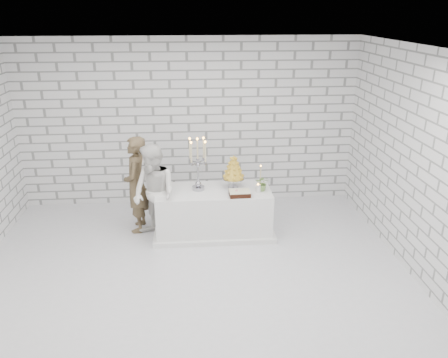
# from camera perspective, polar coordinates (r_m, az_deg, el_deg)

# --- Properties ---
(ground) EXTENTS (6.00, 5.00, 0.01)m
(ground) POSITION_cam_1_polar(r_m,az_deg,el_deg) (6.27, -4.08, -12.04)
(ground) COLOR silver
(ground) RESTS_ON ground
(ceiling) EXTENTS (6.00, 5.00, 0.01)m
(ceiling) POSITION_cam_1_polar(r_m,az_deg,el_deg) (5.26, -4.96, 16.40)
(ceiling) COLOR white
(ceiling) RESTS_ON ground
(wall_back) EXTENTS (6.00, 0.01, 3.00)m
(wall_back) POSITION_cam_1_polar(r_m,az_deg,el_deg) (7.98, -4.58, 7.15)
(wall_back) COLOR white
(wall_back) RESTS_ON ground
(wall_front) EXTENTS (6.00, 0.01, 3.00)m
(wall_front) POSITION_cam_1_polar(r_m,az_deg,el_deg) (3.36, -4.24, -14.07)
(wall_front) COLOR white
(wall_front) RESTS_ON ground
(wall_right) EXTENTS (0.01, 5.00, 3.00)m
(wall_right) POSITION_cam_1_polar(r_m,az_deg,el_deg) (6.33, 23.79, 1.57)
(wall_right) COLOR white
(wall_right) RESTS_ON ground
(cake_table) EXTENTS (1.80, 0.80, 0.75)m
(cake_table) POSITION_cam_1_polar(r_m,az_deg,el_deg) (7.12, -1.34, -4.22)
(cake_table) COLOR white
(cake_table) RESTS_ON ground
(groom) EXTENTS (0.40, 0.59, 1.58)m
(groom) POSITION_cam_1_polar(r_m,az_deg,el_deg) (7.21, -11.24, -0.70)
(groom) COLOR brown
(groom) RESTS_ON ground
(bride) EXTENTS (0.94, 0.95, 1.55)m
(bride) POSITION_cam_1_polar(r_m,az_deg,el_deg) (6.84, -8.97, -1.92)
(bride) COLOR white
(bride) RESTS_ON ground
(candelabra) EXTENTS (0.37, 0.37, 0.85)m
(candelabra) POSITION_cam_1_polar(r_m,az_deg,el_deg) (6.85, -3.39, 1.92)
(candelabra) COLOR #9B9AA4
(candelabra) RESTS_ON cake_table
(croquembouche) EXTENTS (0.43, 0.43, 0.55)m
(croquembouche) POSITION_cam_1_polar(r_m,az_deg,el_deg) (6.95, 1.23, 0.95)
(croquembouche) COLOR #B3891F
(croquembouche) RESTS_ON cake_table
(chocolate_cake) EXTENTS (0.32, 0.24, 0.08)m
(chocolate_cake) POSITION_cam_1_polar(r_m,az_deg,el_deg) (6.75, 2.03, -1.85)
(chocolate_cake) COLOR black
(chocolate_cake) RESTS_ON cake_table
(pillar_candle) EXTENTS (0.08, 0.08, 0.12)m
(pillar_candle) POSITION_cam_1_polar(r_m,az_deg,el_deg) (6.90, 4.41, -1.20)
(pillar_candle) COLOR white
(pillar_candle) RESTS_ON cake_table
(extra_taper) EXTENTS (0.07, 0.07, 0.32)m
(extra_taper) POSITION_cam_1_polar(r_m,az_deg,el_deg) (7.13, 4.72, 0.42)
(extra_taper) COLOR beige
(extra_taper) RESTS_ON cake_table
(flowers) EXTENTS (0.27, 0.25, 0.25)m
(flowers) POSITION_cam_1_polar(r_m,az_deg,el_deg) (6.93, 4.99, -0.53)
(flowers) COLOR #427B35
(flowers) RESTS_ON cake_table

